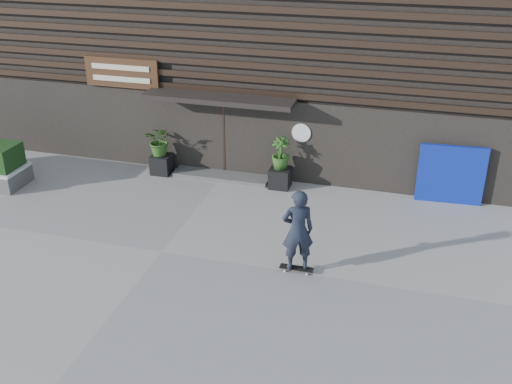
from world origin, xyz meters
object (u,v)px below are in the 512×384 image
(planter_pot_left, at_px, (162,164))
(blue_tarp, at_px, (451,175))
(planter_pot_right, at_px, (280,178))
(skateboarder, at_px, (298,231))

(planter_pot_left, height_order, blue_tarp, blue_tarp)
(planter_pot_right, relative_size, blue_tarp, 0.33)
(skateboarder, bearing_deg, planter_pot_right, 108.46)
(planter_pot_right, distance_m, blue_tarp, 4.85)
(planter_pot_right, distance_m, skateboarder, 4.64)
(blue_tarp, relative_size, skateboarder, 0.88)
(planter_pot_left, bearing_deg, blue_tarp, 2.00)
(planter_pot_right, xyz_separation_m, blue_tarp, (4.81, 0.30, 0.55))
(planter_pot_left, relative_size, skateboarder, 0.29)
(blue_tarp, height_order, skateboarder, skateboarder)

